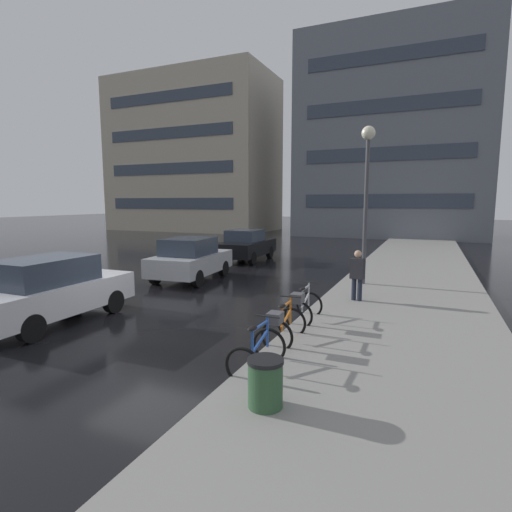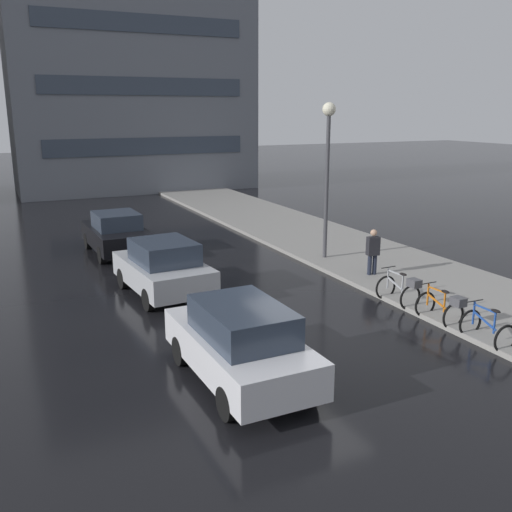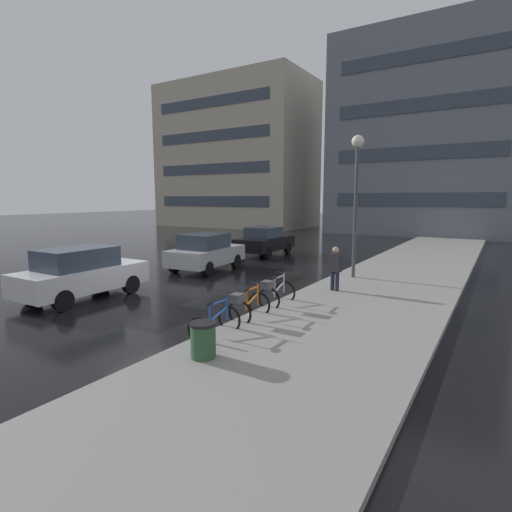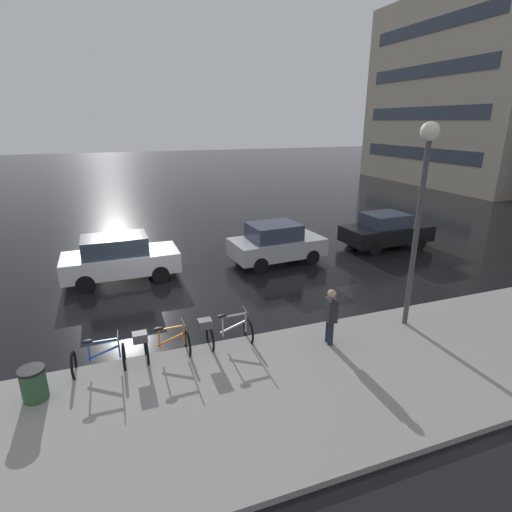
{
  "view_description": "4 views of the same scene",
  "coord_description": "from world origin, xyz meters",
  "px_view_note": "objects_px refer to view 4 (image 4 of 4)",
  "views": [
    {
      "loc": [
        6.57,
        -8.06,
        3.09
      ],
      "look_at": [
        1.71,
        3.08,
        1.43
      ],
      "focal_mm": 28.0,
      "sensor_mm": 36.0,
      "label": 1
    },
    {
      "loc": [
        -6.46,
        -10.87,
        5.43
      ],
      "look_at": [
        0.05,
        3.05,
        1.47
      ],
      "focal_mm": 40.0,
      "sensor_mm": 36.0,
      "label": 2
    },
    {
      "loc": [
        9.43,
        -8.93,
        3.32
      ],
      "look_at": [
        1.53,
        3.81,
        1.1
      ],
      "focal_mm": 28.0,
      "sensor_mm": 36.0,
      "label": 3
    },
    {
      "loc": [
        12.66,
        -1.06,
        5.68
      ],
      "look_at": [
        0.17,
        3.48,
        1.16
      ],
      "focal_mm": 28.0,
      "sensor_mm": 36.0,
      "label": 4
    }
  ],
  "objects_px": {
    "bicycle_nearest": "(99,359)",
    "bicycle_third": "(224,331)",
    "car_black": "(386,230)",
    "car_white": "(120,258)",
    "car_silver": "(276,243)",
    "trash_bin": "(34,387)",
    "streetlamp": "(423,187)",
    "bicycle_second": "(161,344)",
    "pedestrian": "(330,316)"
  },
  "relations": [
    {
      "from": "bicycle_third",
      "to": "car_silver",
      "type": "bearing_deg",
      "value": 146.24
    },
    {
      "from": "bicycle_nearest",
      "to": "car_white",
      "type": "xyz_separation_m",
      "value": [
        -6.06,
        0.72,
        0.47
      ]
    },
    {
      "from": "bicycle_second",
      "to": "pedestrian",
      "type": "height_order",
      "value": "pedestrian"
    },
    {
      "from": "bicycle_second",
      "to": "bicycle_third",
      "type": "bearing_deg",
      "value": 91.65
    },
    {
      "from": "car_white",
      "to": "trash_bin",
      "type": "height_order",
      "value": "car_white"
    },
    {
      "from": "bicycle_second",
      "to": "trash_bin",
      "type": "bearing_deg",
      "value": -75.2
    },
    {
      "from": "car_silver",
      "to": "streetlamp",
      "type": "xyz_separation_m",
      "value": [
        6.48,
        1.33,
        3.22
      ]
    },
    {
      "from": "bicycle_second",
      "to": "bicycle_third",
      "type": "relative_size",
      "value": 0.97
    },
    {
      "from": "pedestrian",
      "to": "trash_bin",
      "type": "xyz_separation_m",
      "value": [
        -0.14,
        -6.9,
        -0.5
      ]
    },
    {
      "from": "car_white",
      "to": "trash_bin",
      "type": "bearing_deg",
      "value": -16.32
    },
    {
      "from": "bicycle_nearest",
      "to": "car_silver",
      "type": "xyz_separation_m",
      "value": [
        -5.87,
        6.92,
        0.45
      ]
    },
    {
      "from": "trash_bin",
      "to": "car_black",
      "type": "bearing_deg",
      "value": 116.03
    },
    {
      "from": "bicycle_second",
      "to": "car_white",
      "type": "xyz_separation_m",
      "value": [
        -6.03,
        -0.72,
        0.37
      ]
    },
    {
      "from": "car_white",
      "to": "streetlamp",
      "type": "height_order",
      "value": "streetlamp"
    },
    {
      "from": "bicycle_nearest",
      "to": "bicycle_third",
      "type": "relative_size",
      "value": 0.85
    },
    {
      "from": "streetlamp",
      "to": "trash_bin",
      "type": "xyz_separation_m",
      "value": [
        0.07,
        -9.51,
        -3.63
      ]
    },
    {
      "from": "bicycle_second",
      "to": "car_black",
      "type": "distance_m",
      "value": 12.7
    },
    {
      "from": "bicycle_third",
      "to": "car_white",
      "type": "relative_size",
      "value": 0.33
    },
    {
      "from": "streetlamp",
      "to": "bicycle_second",
      "type": "bearing_deg",
      "value": -95.41
    },
    {
      "from": "bicycle_nearest",
      "to": "car_black",
      "type": "distance_m",
      "value": 13.99
    },
    {
      "from": "car_silver",
      "to": "streetlamp",
      "type": "height_order",
      "value": "streetlamp"
    },
    {
      "from": "streetlamp",
      "to": "trash_bin",
      "type": "height_order",
      "value": "streetlamp"
    },
    {
      "from": "car_white",
      "to": "pedestrian",
      "type": "relative_size",
      "value": 2.52
    },
    {
      "from": "streetlamp",
      "to": "trash_bin",
      "type": "distance_m",
      "value": 10.18
    },
    {
      "from": "bicycle_nearest",
      "to": "pedestrian",
      "type": "relative_size",
      "value": 0.71
    },
    {
      "from": "bicycle_nearest",
      "to": "car_silver",
      "type": "distance_m",
      "value": 9.08
    },
    {
      "from": "car_silver",
      "to": "trash_bin",
      "type": "bearing_deg",
      "value": -51.33
    },
    {
      "from": "bicycle_third",
      "to": "car_black",
      "type": "xyz_separation_m",
      "value": [
        -6.01,
        9.54,
        0.31
      ]
    },
    {
      "from": "trash_bin",
      "to": "bicycle_third",
      "type": "bearing_deg",
      "value": 99.97
    },
    {
      "from": "car_silver",
      "to": "bicycle_second",
      "type": "bearing_deg",
      "value": -43.25
    },
    {
      "from": "bicycle_third",
      "to": "streetlamp",
      "type": "distance_m",
      "value": 6.34
    },
    {
      "from": "streetlamp",
      "to": "bicycle_nearest",
      "type": "bearing_deg",
      "value": -94.22
    },
    {
      "from": "bicycle_nearest",
      "to": "car_silver",
      "type": "relative_size",
      "value": 0.3
    },
    {
      "from": "bicycle_second",
      "to": "pedestrian",
      "type": "distance_m",
      "value": 4.32
    },
    {
      "from": "pedestrian",
      "to": "bicycle_third",
      "type": "bearing_deg",
      "value": -109.12
    },
    {
      "from": "car_black",
      "to": "pedestrian",
      "type": "xyz_separation_m",
      "value": [
        6.91,
        -6.94,
        0.12
      ]
    },
    {
      "from": "bicycle_second",
      "to": "car_black",
      "type": "bearing_deg",
      "value": 118.48
    },
    {
      "from": "bicycle_nearest",
      "to": "streetlamp",
      "type": "distance_m",
      "value": 9.05
    },
    {
      "from": "bicycle_second",
      "to": "car_white",
      "type": "distance_m",
      "value": 6.08
    },
    {
      "from": "bicycle_nearest",
      "to": "trash_bin",
      "type": "relative_size",
      "value": 1.37
    },
    {
      "from": "pedestrian",
      "to": "trash_bin",
      "type": "relative_size",
      "value": 1.92
    },
    {
      "from": "pedestrian",
      "to": "car_black",
      "type": "bearing_deg",
      "value": 134.84
    },
    {
      "from": "bicycle_third",
      "to": "pedestrian",
      "type": "distance_m",
      "value": 2.78
    },
    {
      "from": "bicycle_third",
      "to": "streetlamp",
      "type": "height_order",
      "value": "streetlamp"
    },
    {
      "from": "car_silver",
      "to": "trash_bin",
      "type": "distance_m",
      "value": 10.48
    },
    {
      "from": "car_black",
      "to": "car_white",
      "type": "bearing_deg",
      "value": -89.88
    },
    {
      "from": "bicycle_third",
      "to": "car_white",
      "type": "xyz_separation_m",
      "value": [
        -5.98,
        -2.34,
        0.36
      ]
    },
    {
      "from": "bicycle_nearest",
      "to": "car_black",
      "type": "bearing_deg",
      "value": 115.81
    },
    {
      "from": "bicycle_third",
      "to": "pedestrian",
      "type": "height_order",
      "value": "pedestrian"
    },
    {
      "from": "car_black",
      "to": "streetlamp",
      "type": "xyz_separation_m",
      "value": [
        6.7,
        -4.34,
        3.25
      ]
    }
  ]
}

